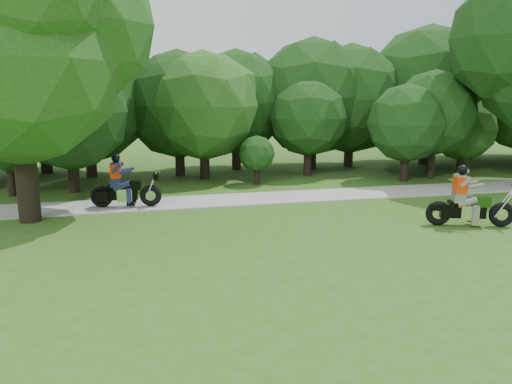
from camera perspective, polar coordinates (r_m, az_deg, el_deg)
name	(u,v)px	position (r m, az deg, el deg)	size (l,w,h in m)	color
ground	(433,260)	(13.30, 19.59, -7.34)	(100.00, 100.00, 0.00)	#355418
walkway	(319,196)	(20.20, 7.18, -0.40)	(60.00, 2.20, 0.06)	#9B9B96
tree_line	(306,100)	(26.71, 5.78, 10.37)	(40.20, 11.93, 7.86)	black
big_tree_west	(15,38)	(17.72, -25.82, 15.59)	(8.64, 6.56, 9.96)	black
chopper_motorcycle	(466,204)	(16.79, 22.90, -1.24)	(2.64, 1.32, 1.93)	black
touring_motorcycle	(121,188)	(18.44, -15.14, 0.47)	(2.52, 0.95, 1.92)	black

